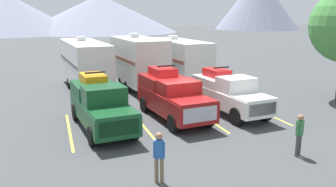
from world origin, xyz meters
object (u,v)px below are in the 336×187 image
at_px(camper_trailer_a, 85,62).
at_px(person_a, 299,132).
at_px(pickup_truck_b, 172,95).
at_px(camper_trailer_c, 179,59).
at_px(person_b, 159,154).
at_px(pickup_truck_a, 100,104).
at_px(pickup_truck_c, 228,93).
at_px(camper_trailer_b, 139,60).

relative_size(camper_trailer_a, person_a, 5.44).
distance_m(pickup_truck_b, camper_trailer_c, 9.41).
height_order(person_a, person_b, person_b).
bearing_deg(pickup_truck_a, camper_trailer_c, 51.23).
bearing_deg(pickup_truck_b, camper_trailer_c, 67.78).
distance_m(pickup_truck_c, camper_trailer_a, 11.03).
xyz_separation_m(camper_trailer_c, person_b, (-6.33, -15.39, -0.92)).
distance_m(pickup_truck_a, person_b, 6.33).
bearing_deg(camper_trailer_c, camper_trailer_a, -178.41).
height_order(pickup_truck_a, pickup_truck_c, pickup_truck_a).
bearing_deg(camper_trailer_a, pickup_truck_c, -51.49).
xyz_separation_m(pickup_truck_a, camper_trailer_c, (7.35, 9.15, 0.73)).
bearing_deg(camper_trailer_c, camper_trailer_b, -163.07).
distance_m(pickup_truck_a, pickup_truck_b, 3.83).
distance_m(pickup_truck_a, camper_trailer_a, 8.98).
distance_m(camper_trailer_c, person_b, 16.66).
relative_size(camper_trailer_c, person_b, 4.83).
xyz_separation_m(camper_trailer_c, person_a, (-0.57, -15.01, -0.96)).
height_order(pickup_truck_b, person_a, pickup_truck_b).
height_order(camper_trailer_c, person_b, camper_trailer_c).
bearing_deg(person_b, camper_trailer_a, 93.18).
height_order(pickup_truck_c, camper_trailer_a, camper_trailer_a).
distance_m(pickup_truck_c, person_b, 8.91).
xyz_separation_m(pickup_truck_a, camper_trailer_b, (3.88, 8.09, 0.88)).
xyz_separation_m(pickup_truck_c, camper_trailer_c, (0.32, 8.81, 0.77)).
distance_m(pickup_truck_b, person_b, 7.26).
bearing_deg(camper_trailer_a, camper_trailer_c, 1.59).
relative_size(pickup_truck_b, camper_trailer_a, 0.62).
xyz_separation_m(camper_trailer_a, camper_trailer_c, (7.17, 0.20, -0.04)).
bearing_deg(pickup_truck_a, pickup_truck_c, 2.75).
height_order(camper_trailer_a, camper_trailer_b, camper_trailer_b).
distance_m(camper_trailer_b, person_a, 14.29).
relative_size(pickup_truck_b, camper_trailer_c, 0.68).
distance_m(pickup_truck_a, camper_trailer_b, 9.02).
bearing_deg(camper_trailer_c, pickup_truck_c, -92.05).
bearing_deg(pickup_truck_c, pickup_truck_a, -177.25).
xyz_separation_m(pickup_truck_b, camper_trailer_b, (0.08, 7.63, 0.86)).
height_order(pickup_truck_a, pickup_truck_b, pickup_truck_b).
height_order(pickup_truck_c, camper_trailer_c, camper_trailer_c).
bearing_deg(camper_trailer_b, camper_trailer_a, 166.96).
relative_size(camper_trailer_a, person_b, 5.24).
height_order(pickup_truck_c, person_a, pickup_truck_c).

